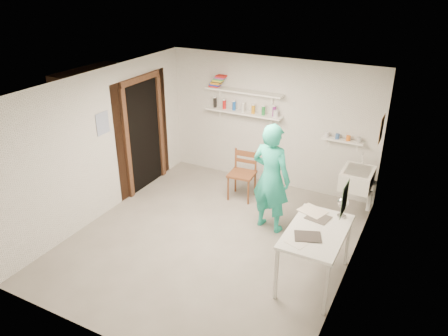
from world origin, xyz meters
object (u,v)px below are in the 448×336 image
at_px(man, 271,178).
at_px(desk_lamp, 343,202).
at_px(wall_clock, 275,155).
at_px(wooden_chair, 242,174).
at_px(work_table, 314,256).
at_px(belfast_sink, 357,178).

height_order(man, desk_lamp, man).
distance_m(man, wall_clock, 0.37).
distance_m(man, wooden_chair, 1.13).
bearing_deg(work_table, wooden_chair, 138.08).
distance_m(belfast_sink, man, 1.48).
distance_m(man, desk_lamp, 1.30).
distance_m(work_table, desk_lamp, 0.80).
relative_size(belfast_sink, man, 0.34).
bearing_deg(desk_lamp, wall_clock, 150.82).
xyz_separation_m(belfast_sink, wall_clock, (-1.15, -0.75, 0.47)).
bearing_deg(wooden_chair, wall_clock, -35.81).
height_order(belfast_sink, work_table, belfast_sink).
xyz_separation_m(belfast_sink, wooden_chair, (-1.92, -0.28, -0.23)).
bearing_deg(desk_lamp, wooden_chair, 150.08).
distance_m(belfast_sink, wall_clock, 1.45).
relative_size(wooden_chair, work_table, 0.80).
bearing_deg(man, belfast_sink, -129.59).
xyz_separation_m(belfast_sink, man, (-1.11, -0.96, 0.18)).
relative_size(wall_clock, work_table, 0.27).
bearing_deg(belfast_sink, desk_lamp, -86.64).
xyz_separation_m(man, desk_lamp, (1.20, -0.47, 0.13)).
relative_size(belfast_sink, wooden_chair, 0.64).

